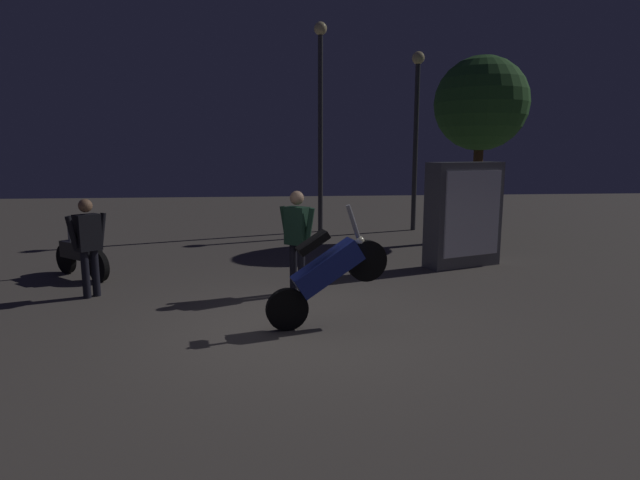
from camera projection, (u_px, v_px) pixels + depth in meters
name	position (u px, v px, depth m)	size (l,w,h in m)	color
ground_plane	(303.00, 328.00, 6.81)	(40.00, 40.00, 0.00)	#605951
motorcycle_blue_foreground	(327.00, 272.00, 6.77)	(1.65, 0.47, 1.63)	black
motorcycle_black_parked_left	(81.00, 254.00, 9.49)	(1.31, 1.17, 1.11)	black
person_rider_beside	(297.00, 233.00, 8.32)	(0.58, 0.47, 1.69)	black
person_bystander_far	(88.00, 240.00, 8.11)	(0.53, 0.53, 1.58)	black
streetlamp_near	(416.00, 119.00, 14.73)	(0.36, 0.36, 5.08)	#38383D
streetlamp_far	(320.00, 104.00, 14.37)	(0.36, 0.36, 5.79)	#38383D
tree_left_bg	(481.00, 105.00, 12.93)	(2.34, 2.34, 4.66)	#4C331E
kiosk_billboard	(464.00, 215.00, 10.33)	(1.67, 1.01, 2.10)	#595960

